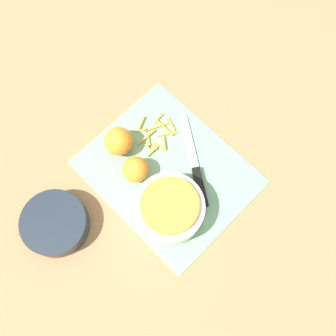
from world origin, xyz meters
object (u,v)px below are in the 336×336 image
Objects in this scene: knife at (197,176)px; orange_right at (135,169)px; orange_left at (118,141)px; bowl_dark at (55,224)px; bowl_speckled at (169,208)px.

orange_right is at bearing 74.95° from knife.
bowl_dark is at bearing 99.83° from orange_left.
knife is 0.16m from orange_right.
bowl_speckled is 2.54× the size of orange_right.
orange_left is (0.20, 0.08, 0.03)m from knife.
orange_left is 1.11× the size of orange_right.
orange_left reaches higher than orange_right.
orange_right is (-0.04, -0.23, 0.01)m from bowl_dark.
bowl_speckled reaches higher than orange_right.
orange_left reaches higher than knife.
bowl_speckled is at bearing 130.18° from knife.
bowl_dark is 0.37m from knife.
bowl_speckled reaches higher than orange_left.
knife is 3.06× the size of orange_left.
bowl_speckled is 2.29× the size of orange_left.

